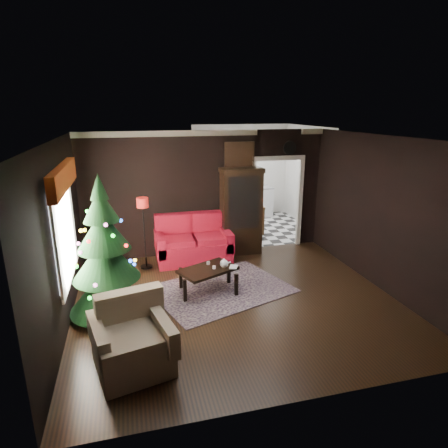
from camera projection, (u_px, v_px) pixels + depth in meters
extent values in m
plane|color=black|center=(237.00, 301.00, 6.72)|extent=(5.50, 5.50, 0.00)
plane|color=white|center=(238.00, 138.00, 5.91)|extent=(5.50, 5.50, 0.00)
plane|color=black|center=(206.00, 194.00, 8.63)|extent=(5.50, 0.00, 5.50)
plane|color=black|center=(304.00, 292.00, 3.99)|extent=(5.50, 0.00, 5.50)
plane|color=black|center=(60.00, 238.00, 5.66)|extent=(0.00, 5.50, 5.50)
plane|color=black|center=(382.00, 214.00, 6.96)|extent=(0.00, 5.50, 5.50)
cube|color=white|center=(64.00, 231.00, 5.84)|extent=(0.05, 1.60, 1.40)
cube|color=#90320F|center=(63.00, 177.00, 5.62)|extent=(0.12, 2.10, 0.35)
plane|color=silver|center=(255.00, 228.00, 10.83)|extent=(3.00, 3.00, 0.00)
cube|color=white|center=(241.00, 161.00, 11.68)|extent=(0.70, 0.06, 0.70)
cube|color=#3B2A37|center=(221.00, 289.00, 7.13)|extent=(2.84, 2.43, 0.01)
cylinder|color=white|center=(208.00, 263.00, 7.09)|extent=(0.07, 0.07, 0.05)
cylinder|color=white|center=(214.00, 267.00, 6.90)|extent=(0.08, 0.08, 0.05)
imported|color=gray|center=(230.00, 262.00, 6.95)|extent=(0.13, 0.07, 0.19)
cylinder|color=silver|center=(289.00, 148.00, 8.76)|extent=(0.32, 0.32, 0.06)
cube|color=#AE7E4F|center=(239.00, 155.00, 8.52)|extent=(0.62, 0.05, 0.52)
cube|color=white|center=(243.00, 203.00, 11.81)|extent=(1.80, 0.60, 0.90)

